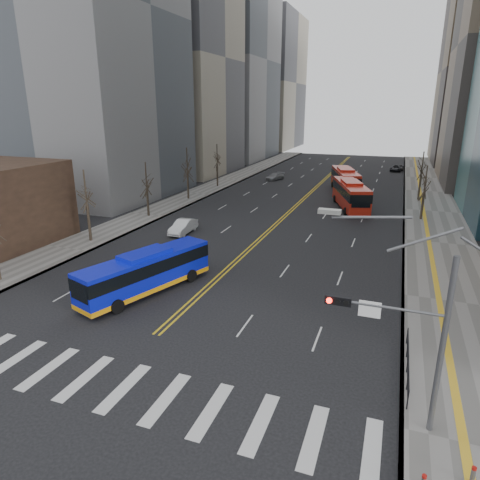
% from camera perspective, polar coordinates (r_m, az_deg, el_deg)
% --- Properties ---
extents(ground, '(220.00, 220.00, 0.00)m').
position_cam_1_polar(ground, '(23.72, -17.67, -17.68)').
color(ground, black).
extents(sidewalk_right, '(7.00, 130.00, 0.15)m').
position_cam_1_polar(sidewalk_right, '(61.49, 24.19, 3.50)').
color(sidewalk_right, slate).
rests_on(sidewalk_right, ground).
extents(sidewalk_left, '(5.00, 130.00, 0.15)m').
position_cam_1_polar(sidewalk_left, '(67.95, -5.73, 6.17)').
color(sidewalk_left, slate).
rests_on(sidewalk_left, ground).
extents(crosswalk, '(26.70, 4.00, 0.01)m').
position_cam_1_polar(crosswalk, '(23.72, -17.68, -17.67)').
color(crosswalk, silver).
rests_on(crosswalk, ground).
extents(centerline, '(0.55, 100.00, 0.01)m').
position_cam_1_polar(centerline, '(72.26, 9.78, 6.63)').
color(centerline, gold).
rests_on(centerline, ground).
extents(office_towers, '(83.00, 134.00, 58.00)m').
position_cam_1_polar(office_towers, '(84.97, 12.67, 24.29)').
color(office_towers, gray).
rests_on(office_towers, ground).
extents(signal_mast, '(5.37, 0.37, 9.39)m').
position_cam_1_polar(signal_mast, '(18.89, 21.28, -10.51)').
color(signal_mast, slate).
rests_on(signal_mast, ground).
extents(pedestrian_railing, '(0.06, 6.06, 1.02)m').
position_cam_1_polar(pedestrian_railing, '(24.37, 21.48, -14.78)').
color(pedestrian_railing, black).
rests_on(pedestrian_railing, sidewalk_right).
extents(bollards, '(2.87, 3.17, 0.78)m').
position_cam_1_polar(bollards, '(19.79, 27.75, -25.19)').
color(bollards, slate).
rests_on(bollards, sidewalk_right).
extents(street_trees, '(35.20, 47.20, 7.60)m').
position_cam_1_polar(street_trees, '(53.96, -1.74, 8.48)').
color(street_trees, '#2C231A').
rests_on(street_trees, ground).
extents(blue_bus, '(5.70, 11.06, 3.20)m').
position_cam_1_polar(blue_bus, '(32.32, -12.40, -4.08)').
color(blue_bus, '#0E19D8').
rests_on(blue_bus, ground).
extents(red_bus_near, '(6.33, 12.12, 3.74)m').
position_cam_1_polar(red_bus_near, '(59.59, 14.54, 6.06)').
color(red_bus_near, red).
rests_on(red_bus_near, ground).
extents(red_bus_far, '(6.07, 12.35, 3.80)m').
position_cam_1_polar(red_bus_far, '(71.03, 13.84, 7.92)').
color(red_bus_far, red).
rests_on(red_bus_far, ground).
extents(car_white, '(1.66, 4.52, 1.48)m').
position_cam_1_polar(car_white, '(46.94, -7.58, 1.78)').
color(car_white, white).
rests_on(car_white, ground).
extents(car_dark_mid, '(1.72, 3.70, 1.23)m').
position_cam_1_polar(car_dark_mid, '(60.39, 15.75, 4.69)').
color(car_dark_mid, black).
rests_on(car_dark_mid, ground).
extents(car_silver, '(3.14, 4.75, 1.28)m').
position_cam_1_polar(car_silver, '(80.94, 4.67, 8.44)').
color(car_silver, '#939498').
rests_on(car_silver, ground).
extents(car_dark_far, '(2.94, 5.03, 1.32)m').
position_cam_1_polar(car_dark_far, '(97.41, 20.17, 8.99)').
color(car_dark_far, black).
rests_on(car_dark_far, ground).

